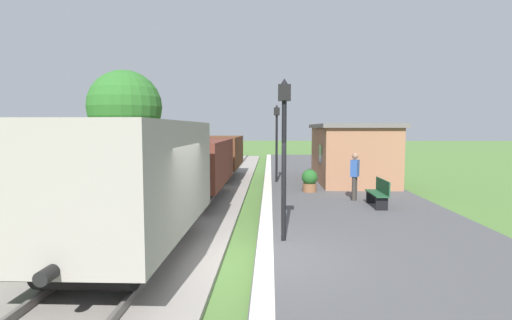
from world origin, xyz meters
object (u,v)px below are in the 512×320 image
Objects in this scene: bench_near_hut at (379,192)px; potted_planter at (310,180)px; freight_train at (189,165)px; tree_trackside_far at (125,107)px; station_hut at (351,153)px; lamp_post_far at (277,129)px; bench_down_platform at (331,164)px; person_waiting at (355,174)px; lamp_post_near at (284,130)px.

potted_planter is (-1.99, 2.91, 0.00)m from bench_near_hut.
freight_train is 21.18× the size of potted_planter.
bench_near_hut is 0.27× the size of tree_trackside_far.
station_hut is at bearing 0.85° from tree_trackside_far.
station_hut is at bearing 1.02° from lamp_post_far.
potted_planter reaches higher than bench_down_platform.
station_hut is at bearing 35.70° from freight_train.
tree_trackside_far is (-10.02, 4.61, 2.67)m from person_waiting.
potted_planter is 3.80m from lamp_post_far.
potted_planter is at bearing 23.00° from freight_train.
potted_planter is at bearing 124.27° from bench_near_hut.
tree_trackside_far is at bearing -157.01° from bench_down_platform.
lamp_post_near is (-3.28, -3.99, 2.08)m from bench_near_hut.
potted_planter is 7.33m from lamp_post_near.
station_hut is 3.87× the size of bench_near_hut.
potted_planter is at bearing -25.68° from person_waiting.
bench_near_hut is at bearing -92.88° from station_hut.
station_hut is 1.03× the size of tree_trackside_far.
tree_trackside_far is at bearing -179.15° from station_hut.
lamp_post_far is (-3.58, -0.06, 1.15)m from station_hut.
bench_down_platform is at bearing 74.77° from potted_planter.
bench_down_platform is 7.56m from potted_planter.
station_hut is at bearing 70.07° from lamp_post_near.
bench_near_hut and bench_down_platform have the same top height.
bench_near_hut is at bearing -90.00° from bench_down_platform.
freight_train is 8.37m from station_hut.
bench_near_hut is 1.64× the size of potted_planter.
freight_train is at bearing 27.08° from person_waiting.
freight_train is 5.95m from person_waiting.
freight_train is 6.63m from bench_near_hut.
lamp_post_near is at bearing -90.00° from lamp_post_far.
tree_trackside_far is at bearing 126.91° from lamp_post_near.
lamp_post_near is (-1.30, -6.91, 2.08)m from potted_planter.
person_waiting reaches higher than bench_near_hut.
lamp_post_far is (-1.30, 2.91, 2.08)m from potted_planter.
lamp_post_near reaches higher than person_waiting.
tree_trackside_far is (-10.58, 5.72, 3.13)m from bench_near_hut.
lamp_post_far is 7.37m from tree_trackside_far.
freight_train reaches higher than person_waiting.
tree_trackside_far reaches higher than station_hut.
person_waiting is (-0.86, -4.77, -0.47)m from station_hut.
tree_trackside_far reaches higher than person_waiting.
freight_train is 5.24× the size of lamp_post_far.
lamp_post_near is (-2.72, -5.10, 1.62)m from person_waiting.
tree_trackside_far reaches higher than bench_near_hut.
person_waiting is 0.46× the size of lamp_post_near.
potted_planter is 0.25× the size of lamp_post_near.
station_hut is at bearing 52.45° from potted_planter.
bench_down_platform is 0.41× the size of lamp_post_near.
tree_trackside_far is (-8.59, 2.81, 3.13)m from potted_planter.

